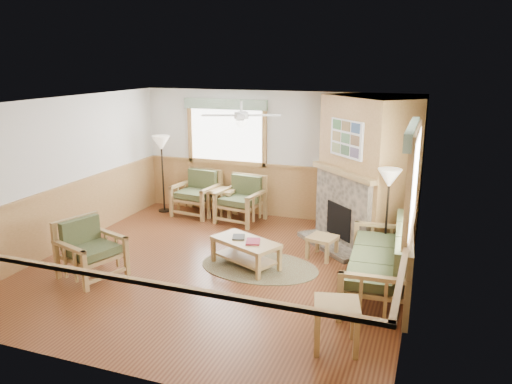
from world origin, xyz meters
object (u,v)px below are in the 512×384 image
(end_table_chairs, at_px, (223,203))
(footstool, at_px, (322,247))
(coffee_table, at_px, (246,253))
(end_table_sofa, at_px, (336,325))
(armchair_left, at_px, (91,249))
(floor_lamp_right, at_px, (387,219))
(sofa, at_px, (378,259))
(floor_lamp_left, at_px, (163,174))
(armchair_back_right, at_px, (240,200))
(armchair_back_left, at_px, (196,193))

(end_table_chairs, relative_size, footstool, 1.39)
(coffee_table, xyz_separation_m, end_table_chairs, (-1.44, 2.36, 0.08))
(end_table_sofa, bearing_deg, footstool, 105.91)
(coffee_table, distance_m, footstool, 1.36)
(armchair_left, xyz_separation_m, coffee_table, (2.12, 1.20, -0.23))
(armchair_left, bearing_deg, end_table_sofa, -81.44)
(armchair_left, distance_m, coffee_table, 2.45)
(end_table_chairs, height_order, floor_lamp_right, floor_lamp_right)
(sofa, relative_size, floor_lamp_right, 1.33)
(end_table_chairs, xyz_separation_m, floor_lamp_left, (-1.40, -0.08, 0.55))
(end_table_chairs, bearing_deg, sofa, -35.34)
(armchair_left, xyz_separation_m, end_table_sofa, (3.99, -0.68, -0.17))
(armchair_back_right, relative_size, armchair_left, 1.04)
(coffee_table, height_order, floor_lamp_right, floor_lamp_right)
(sofa, distance_m, coffee_table, 2.18)
(armchair_back_left, xyz_separation_m, footstool, (3.16, -1.52, -0.29))
(end_table_chairs, distance_m, floor_lamp_left, 1.51)
(floor_lamp_right, bearing_deg, footstool, 179.57)
(sofa, height_order, footstool, sofa)
(footstool, xyz_separation_m, floor_lamp_right, (1.04, -0.01, 0.63))
(armchair_back_right, distance_m, footstool, 2.50)
(armchair_back_left, relative_size, footstool, 2.15)
(armchair_back_right, relative_size, end_table_chairs, 1.53)
(end_table_sofa, bearing_deg, end_table_chairs, 128.01)
(end_table_sofa, xyz_separation_m, footstool, (-0.76, 2.68, -0.10))
(armchair_back_left, xyz_separation_m, coffee_table, (2.05, -2.31, -0.25))
(end_table_sofa, distance_m, floor_lamp_right, 2.74)
(footstool, xyz_separation_m, floor_lamp_left, (-3.95, 1.48, 0.67))
(armchair_left, distance_m, floor_lamp_right, 4.72)
(armchair_back_right, xyz_separation_m, end_table_chairs, (-0.49, 0.18, -0.16))
(armchair_back_left, xyz_separation_m, floor_lamp_left, (-0.79, -0.04, 0.38))
(sofa, distance_m, footstool, 1.47)
(coffee_table, distance_m, floor_lamp_right, 2.37)
(footstool, bearing_deg, sofa, -43.47)
(armchair_left, relative_size, floor_lamp_left, 0.53)
(armchair_left, height_order, floor_lamp_left, floor_lamp_left)
(coffee_table, bearing_deg, floor_lamp_left, 166.22)
(sofa, bearing_deg, floor_lamp_left, -119.77)
(end_table_sofa, bearing_deg, coffee_table, 134.75)
(floor_lamp_right, bearing_deg, armchair_back_right, 155.87)
(coffee_table, bearing_deg, armchair_back_right, 138.52)
(sofa, xyz_separation_m, armchair_back_right, (-3.10, 2.37, -0.03))
(coffee_table, bearing_deg, armchair_back_left, 156.38)
(armchair_back_left, bearing_deg, sofa, -24.57)
(end_table_chairs, bearing_deg, end_table_sofa, -51.99)
(end_table_sofa, bearing_deg, floor_lamp_right, 84.07)
(armchair_back_right, height_order, end_table_sofa, armchair_back_right)
(sofa, bearing_deg, end_table_chairs, -128.83)
(floor_lamp_left, bearing_deg, footstool, -20.50)
(footstool, height_order, floor_lamp_right, floor_lamp_right)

